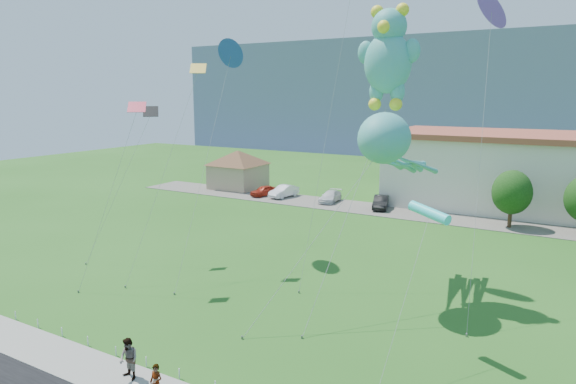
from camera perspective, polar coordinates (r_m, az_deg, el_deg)
The scene contains 20 objects.
ground at distance 25.94m, azimuth -11.67°, elevation -17.81°, with size 160.00×160.00×0.00m, color #245818.
parking_strip at distance 55.38m, azimuth 13.18°, elevation -2.30°, with size 70.00×6.00×0.06m, color #59544C.
hill_ridge at distance 137.60m, azimuth 24.13°, elevation 9.97°, with size 160.00×50.00×25.00m, color slate.
pavilion at distance 68.14m, azimuth -5.57°, elevation 2.92°, with size 9.20×9.20×5.00m.
rope_fence at distance 25.00m, azimuth -13.78°, elevation -18.42°, with size 26.05×0.05×0.50m.
tree_near at distance 51.80m, azimuth 23.62°, elevation -0.03°, with size 3.60×3.60×5.47m.
pedestrian_left at distance 22.71m, azimuth -14.44°, elevation -19.84°, with size 0.57×0.37×1.56m, color gray.
pedestrian_right at distance 24.39m, azimuth -17.28°, elevation -17.30°, with size 0.91×0.71×1.87m, color gray.
parked_car_red at distance 62.86m, azimuth -2.67°, elevation 0.14°, with size 1.49×3.70×1.26m, color #A32514.
parked_car_silver at distance 62.04m, azimuth -0.47°, elevation 0.09°, with size 1.51×4.32×1.42m, color silver.
parked_car_white at distance 59.47m, azimuth 4.72°, elevation -0.51°, with size 1.75×4.30×1.25m, color silver.
parked_car_black at distance 56.71m, azimuth 10.27°, elevation -1.12°, with size 1.48×4.25×1.40m, color black.
octopus_kite at distance 30.97m, azimuth 11.32°, elevation 4.79°, with size 5.85×14.71×11.34m.
teddy_bear_kite at distance 32.38m, azimuth 11.06°, elevation 14.71°, with size 3.89×10.26×17.56m.
small_kite_cyan at distance 25.00m, azimuth 15.38°, elevation -2.36°, with size 0.59×7.20×7.29m.
small_kite_blue at distance 39.95m, azimuth -6.52°, elevation 14.55°, with size 3.37×10.41×16.03m.
small_kite_yellow at distance 36.73m, azimuth -10.91°, elevation 10.56°, with size 1.68×7.46×14.53m.
small_kite_purple at distance 35.46m, azimuth 21.66°, elevation 17.70°, with size 2.34×9.69×18.15m.
small_kite_black at distance 39.46m, azimuth -15.77°, elevation 6.79°, with size 3.72×4.96×11.51m.
small_kite_pink at distance 33.96m, azimuth -17.13°, elevation 6.82°, with size 2.91×4.34×11.97m.
Camera 1 is at (15.52, -16.72, 12.34)m, focal length 32.00 mm.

